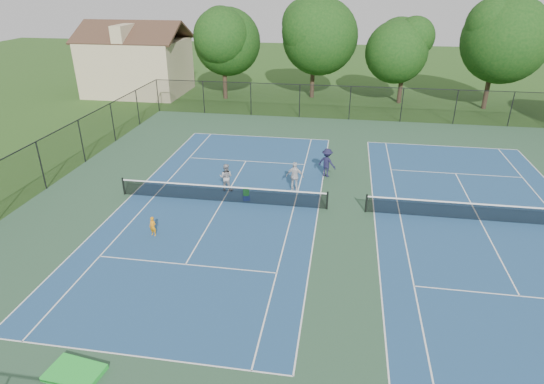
% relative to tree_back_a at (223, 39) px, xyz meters
% --- Properties ---
extents(ground, '(140.00, 140.00, 0.00)m').
position_rel_tree_back_a_xyz_m(ground, '(13.00, -24.00, -6.04)').
color(ground, '#234716').
rests_on(ground, ground).
extents(court_pad, '(36.00, 36.00, 0.01)m').
position_rel_tree_back_a_xyz_m(court_pad, '(13.00, -24.00, -6.03)').
color(court_pad, '#2C4E36').
rests_on(court_pad, ground).
extents(tennis_court_left, '(12.00, 23.83, 1.07)m').
position_rel_tree_back_a_xyz_m(tennis_court_left, '(6.00, -24.00, -5.94)').
color(tennis_court_left, navy).
rests_on(tennis_court_left, ground).
extents(tennis_court_right, '(12.00, 23.83, 1.07)m').
position_rel_tree_back_a_xyz_m(tennis_court_right, '(20.00, -24.00, -5.94)').
color(tennis_court_right, navy).
rests_on(tennis_court_right, ground).
extents(perimeter_fence, '(36.08, 36.08, 3.02)m').
position_rel_tree_back_a_xyz_m(perimeter_fence, '(13.00, -24.00, -4.44)').
color(perimeter_fence, black).
rests_on(perimeter_fence, ground).
extents(tree_back_a, '(6.80, 6.80, 9.15)m').
position_rel_tree_back_a_xyz_m(tree_back_a, '(0.00, 0.00, 0.00)').
color(tree_back_a, '#2D2116').
rests_on(tree_back_a, ground).
extents(tree_back_b, '(7.60, 7.60, 10.03)m').
position_rel_tree_back_a_xyz_m(tree_back_b, '(9.00, 2.00, 0.56)').
color(tree_back_b, '#2D2116').
rests_on(tree_back_b, ground).
extents(tree_back_c, '(6.00, 6.00, 8.40)m').
position_rel_tree_back_a_xyz_m(tree_back_c, '(18.00, 1.00, -0.56)').
color(tree_back_c, '#2D2116').
rests_on(tree_back_c, ground).
extents(tree_back_d, '(7.80, 7.80, 10.37)m').
position_rel_tree_back_a_xyz_m(tree_back_d, '(26.00, 0.00, 0.79)').
color(tree_back_d, '#2D2116').
rests_on(tree_back_d, ground).
extents(clapboard_house, '(10.80, 8.10, 7.65)m').
position_rel_tree_back_a_xyz_m(clapboard_house, '(-10.00, 1.00, -2.95)').
color(clapboard_house, tan).
rests_on(clapboard_house, ground).
extents(child_player, '(0.42, 0.33, 1.02)m').
position_rel_tree_back_a_xyz_m(child_player, '(3.61, -28.21, -5.53)').
color(child_player, orange).
rests_on(child_player, ground).
extents(instructor, '(0.82, 0.65, 1.68)m').
position_rel_tree_back_a_xyz_m(instructor, '(5.84, -22.42, -5.20)').
color(instructor, '#9C9C9F').
rests_on(instructor, ground).
extents(bystander_a, '(1.09, 0.52, 1.80)m').
position_rel_tree_back_a_xyz_m(bystander_a, '(9.91, -21.79, -5.14)').
color(bystander_a, silver).
rests_on(bystander_a, ground).
extents(bystander_b, '(1.40, 1.18, 1.88)m').
position_rel_tree_back_a_xyz_m(bystander_b, '(11.68, -19.37, -5.10)').
color(bystander_b, '#181734').
rests_on(bystander_b, ground).
extents(ball_crate, '(0.45, 0.40, 0.30)m').
position_rel_tree_back_a_xyz_m(ball_crate, '(7.30, -23.55, -5.89)').
color(ball_crate, '#16349C').
rests_on(ball_crate, ground).
extents(ball_hopper, '(0.39, 0.35, 0.43)m').
position_rel_tree_back_a_xyz_m(ball_hopper, '(7.30, -23.55, -5.52)').
color(ball_hopper, green).
rests_on(ball_hopper, ball_crate).
extents(green_tarp, '(1.88, 1.35, 0.17)m').
position_rel_tree_back_a_xyz_m(green_tarp, '(4.54, -36.94, -5.94)').
color(green_tarp, green).
rests_on(green_tarp, ground).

